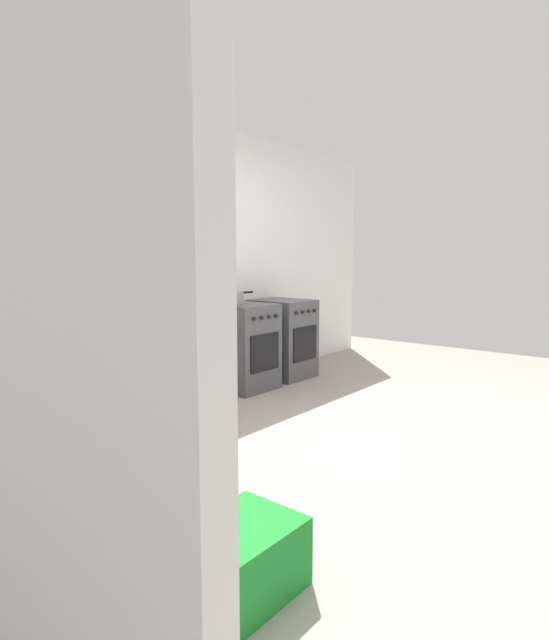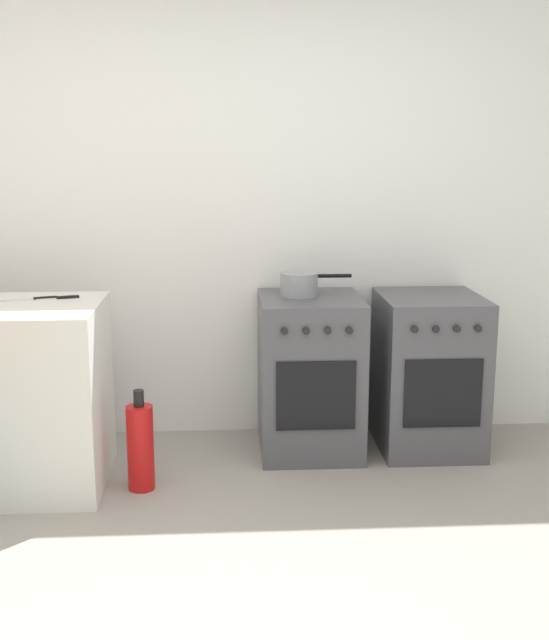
% 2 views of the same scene
% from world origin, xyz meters
% --- Properties ---
extents(ground_plane, '(8.00, 8.00, 0.00)m').
position_xyz_m(ground_plane, '(0.00, 0.00, 0.00)').
color(ground_plane, gray).
extents(back_wall, '(6.00, 0.10, 2.60)m').
position_xyz_m(back_wall, '(0.00, 1.95, 1.30)').
color(back_wall, white).
rests_on(back_wall, ground).
extents(oven_left, '(0.54, 0.62, 0.85)m').
position_xyz_m(oven_left, '(0.35, 1.58, 0.43)').
color(oven_left, '#4C4C51').
rests_on(oven_left, ground).
extents(oven_right, '(0.54, 0.62, 0.85)m').
position_xyz_m(oven_right, '(1.00, 1.58, 0.43)').
color(oven_right, '#4C4C51').
rests_on(oven_right, ground).
extents(pot, '(0.38, 0.20, 0.12)m').
position_xyz_m(pot, '(0.30, 1.64, 0.91)').
color(pot, gray).
rests_on(pot, oven_left).
extents(knife_carving, '(0.32, 0.14, 0.01)m').
position_xyz_m(knife_carving, '(-1.08, 1.31, 0.90)').
color(knife_carving, silver).
rests_on(knife_carving, counter_unit).
extents(knife_paring, '(0.21, 0.08, 0.01)m').
position_xyz_m(knife_paring, '(-0.91, 1.35, 0.91)').
color(knife_paring, silver).
rests_on(knife_paring, counter_unit).
extents(fire_extinguisher, '(0.13, 0.13, 0.50)m').
position_xyz_m(fire_extinguisher, '(-0.52, 1.10, 0.22)').
color(fire_extinguisher, red).
rests_on(fire_extinguisher, ground).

